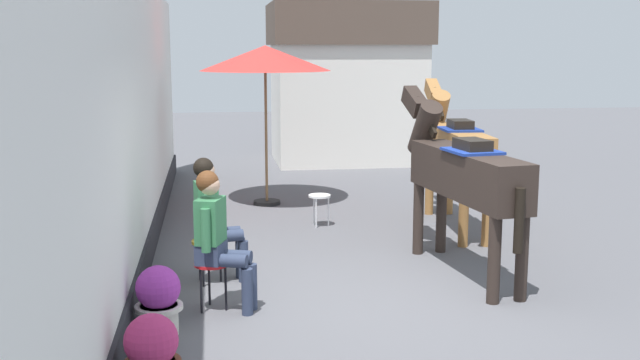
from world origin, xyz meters
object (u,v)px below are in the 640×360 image
at_px(seated_visitor_near, 217,233).
at_px(spare_stool_white, 320,199).
at_px(seated_visitor_far, 212,213).
at_px(cafe_parasol, 265,59).
at_px(saddled_horse_near, 462,173).
at_px(saddled_horse_far, 455,147).
at_px(flower_planter_near, 152,354).
at_px(flower_planter_middle, 159,299).

xyz_separation_m(seated_visitor_near, spare_stool_white, (1.49, 3.37, -0.38)).
relative_size(seated_visitor_near, spare_stool_white, 3.02).
xyz_separation_m(seated_visitor_far, cafe_parasol, (0.89, 4.12, 1.59)).
bearing_deg(seated_visitor_near, saddled_horse_near, 18.26).
distance_m(seated_visitor_far, saddled_horse_far, 4.06).
bearing_deg(cafe_parasol, seated_visitor_far, -102.17).
height_order(seated_visitor_near, seated_visitor_far, same).
bearing_deg(flower_planter_near, flower_planter_middle, 91.44).
relative_size(flower_planter_near, cafe_parasol, 0.25).
xyz_separation_m(seated_visitor_near, saddled_horse_far, (3.38, 3.06, 0.38)).
height_order(saddled_horse_near, cafe_parasol, cafe_parasol).
relative_size(seated_visitor_far, flower_planter_near, 2.17).
bearing_deg(cafe_parasol, saddled_horse_near, -65.13).
bearing_deg(seated_visitor_far, saddled_horse_near, 0.01).
relative_size(seated_visitor_far, saddled_horse_near, 0.47).
relative_size(saddled_horse_near, cafe_parasol, 1.16).
height_order(seated_visitor_far, cafe_parasol, cafe_parasol).
relative_size(seated_visitor_far, saddled_horse_far, 0.46).
xyz_separation_m(flower_planter_near, spare_stool_white, (1.99, 5.21, 0.07)).
distance_m(saddled_horse_near, flower_planter_near, 4.34).
bearing_deg(flower_planter_middle, spare_stool_white, 62.93).
relative_size(seated_visitor_near, flower_planter_near, 2.17).
xyz_separation_m(saddled_horse_near, cafe_parasol, (-1.91, 4.12, 1.20)).
bearing_deg(cafe_parasol, saddled_horse_far, -37.85).
distance_m(seated_visitor_far, spare_stool_white, 2.92).
height_order(seated_visitor_far, flower_planter_near, seated_visitor_far).
relative_size(saddled_horse_near, spare_stool_white, 6.50).
height_order(flower_planter_near, flower_planter_middle, same).
xyz_separation_m(flower_planter_middle, spare_stool_white, (2.02, 3.96, 0.07)).
height_order(cafe_parasol, spare_stool_white, cafe_parasol).
relative_size(saddled_horse_far, cafe_parasol, 1.16).
bearing_deg(flower_planter_middle, seated_visitor_far, 71.69).
relative_size(seated_visitor_far, flower_planter_middle, 2.17).
relative_size(flower_planter_near, flower_planter_middle, 1.00).
bearing_deg(saddled_horse_far, spare_stool_white, 170.65).
bearing_deg(saddled_horse_near, cafe_parasol, 114.87).
bearing_deg(seated_visitor_far, cafe_parasol, 77.83).
bearing_deg(saddled_horse_near, saddled_horse_far, 73.79).
bearing_deg(seated_visitor_far, flower_planter_middle, -108.31).
distance_m(seated_visitor_far, cafe_parasol, 4.50).
height_order(saddled_horse_far, flower_planter_near, saddled_horse_far).
bearing_deg(flower_planter_middle, cafe_parasol, 76.16).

